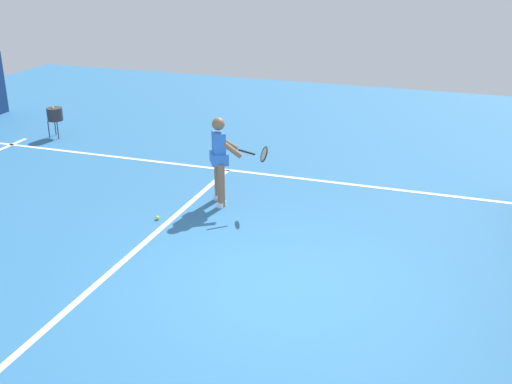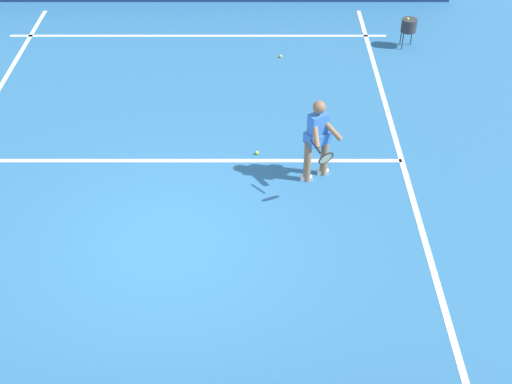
# 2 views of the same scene
# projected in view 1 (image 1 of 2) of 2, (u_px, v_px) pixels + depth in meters

# --- Properties ---
(ground_plane) EXTENTS (25.98, 25.98, 0.00)m
(ground_plane) POSITION_uv_depth(u_px,v_px,m) (269.00, 285.00, 8.55)
(ground_plane) COLOR teal
(service_line_marking) EXTENTS (8.22, 0.10, 0.01)m
(service_line_marking) POSITION_uv_depth(u_px,v_px,m) (125.00, 260.00, 9.22)
(service_line_marking) COLOR white
(service_line_marking) RESTS_ON ground
(sideline_left_marking) EXTENTS (0.10, 17.99, 0.01)m
(sideline_left_marking) POSITION_uv_depth(u_px,v_px,m) (335.00, 182.00, 12.16)
(sideline_left_marking) COLOR white
(sideline_left_marking) RESTS_ON ground
(tennis_player) EXTENTS (0.68, 1.14, 1.55)m
(tennis_player) POSITION_uv_depth(u_px,v_px,m) (221.00, 157.00, 10.93)
(tennis_player) COLOR #8C6647
(tennis_player) RESTS_ON ground
(tennis_ball_mid) EXTENTS (0.07, 0.07, 0.07)m
(tennis_ball_mid) POSITION_uv_depth(u_px,v_px,m) (157.00, 218.00, 10.54)
(tennis_ball_mid) COLOR #D1E533
(tennis_ball_mid) RESTS_ON ground
(ball_hopper) EXTENTS (0.36, 0.36, 0.74)m
(ball_hopper) POSITION_uv_depth(u_px,v_px,m) (55.00, 114.00, 14.82)
(ball_hopper) COLOR #333338
(ball_hopper) RESTS_ON ground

